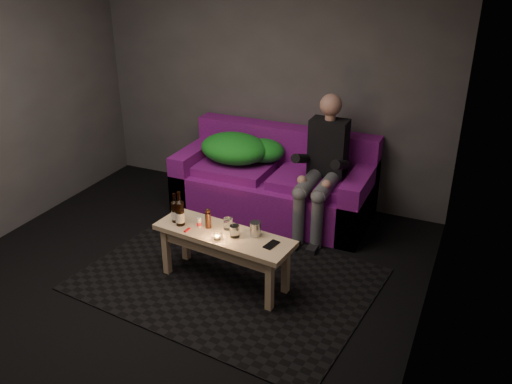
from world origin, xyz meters
TOP-DOWN VIEW (x-y plane):
  - floor at (0.00, 0.00)m, footprint 4.50×4.50m
  - room at (0.00, 0.47)m, footprint 4.50×4.50m
  - rug at (0.39, 0.43)m, footprint 2.58×2.00m
  - sofa at (0.27, 1.82)m, footprint 2.03×0.92m
  - green_blanket at (-0.14, 1.81)m, footprint 0.89×0.61m
  - person at (0.83, 1.65)m, footprint 0.37×0.84m
  - coffee_table at (0.39, 0.38)m, footprint 1.24×0.51m
  - beer_bottle_a at (-0.08, 0.39)m, footprint 0.07×0.07m
  - beer_bottle_b at (-0.01, 0.36)m, footprint 0.08×0.08m
  - salt_shaker at (0.16, 0.39)m, footprint 0.05×0.05m
  - pepper_mill at (0.23, 0.41)m, footprint 0.06×0.06m
  - tumbler_back at (0.39, 0.46)m, footprint 0.10×0.10m
  - tealight at (0.39, 0.26)m, footprint 0.06×0.06m
  - tumbler_front at (0.50, 0.36)m, footprint 0.09×0.09m
  - steel_cup at (0.65, 0.45)m, footprint 0.10×0.10m
  - smartphone at (0.83, 0.36)m, footprint 0.10×0.16m
  - red_lighter at (0.10, 0.29)m, footprint 0.03×0.07m

SIDE VIEW (x-z plane):
  - floor at x=0.00m, z-range 0.00..0.00m
  - rug at x=0.39m, z-range 0.00..0.01m
  - sofa at x=0.27m, z-range -0.12..0.75m
  - coffee_table at x=0.39m, z-range 0.16..0.65m
  - smartphone at x=0.83m, z-range 0.49..0.50m
  - red_lighter at x=0.10m, z-range 0.49..0.50m
  - tealight at x=0.39m, z-range 0.49..0.53m
  - salt_shaker at x=0.16m, z-range 0.49..0.57m
  - tumbler_back at x=0.39m, z-range 0.49..0.59m
  - tumbler_front at x=0.50m, z-range 0.49..0.59m
  - steel_cup at x=0.65m, z-range 0.49..0.61m
  - pepper_mill at x=0.23m, z-range 0.49..0.63m
  - beer_bottle_a at x=-0.08m, z-range 0.46..0.72m
  - beer_bottle_b at x=-0.01m, z-range 0.45..0.76m
  - green_blanket at x=-0.14m, z-range 0.51..0.81m
  - person at x=0.83m, z-range 0.02..1.38m
  - room at x=0.00m, z-range -0.61..3.89m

